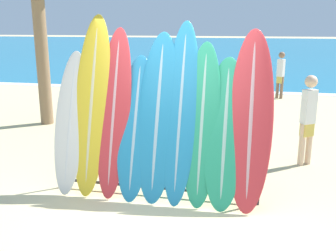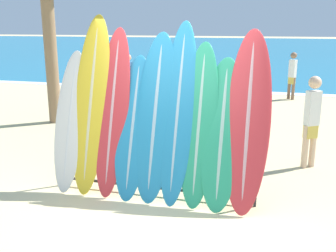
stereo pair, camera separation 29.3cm
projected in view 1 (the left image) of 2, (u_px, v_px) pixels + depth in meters
ground_plane at (161, 215)px, 5.13m from camera, size 160.00×160.00×0.00m
ocean_water at (244, 47)px, 42.32m from camera, size 120.00×60.00×0.01m
surfboard_rack at (156, 166)px, 5.62m from camera, size 2.93×0.04×0.82m
surfboard_slot_0 at (71, 122)px, 5.79m from camera, size 0.48×0.75×2.05m
surfboard_slot_1 at (92, 104)px, 5.73m from camera, size 0.55×0.87×2.58m
surfboard_slot_2 at (114, 112)px, 5.66m from camera, size 0.49×0.83×2.39m
surfboard_slot_3 at (135, 127)px, 5.59m from camera, size 0.51×0.82×2.00m
surfboard_slot_4 at (158, 116)px, 5.53m from camera, size 0.59×0.92×2.33m
surfboard_slot_5 at (181, 111)px, 5.47m from camera, size 0.48×1.01×2.49m
surfboard_slot_6 at (202, 123)px, 5.40m from camera, size 0.51×0.85×2.20m
surfboard_slot_7 at (225, 132)px, 5.33m from camera, size 0.58×0.88×1.99m
surfboard_slot_8 at (251, 119)px, 5.28m from camera, size 0.60×1.01×2.38m
person_near_water at (119, 77)px, 12.24m from camera, size 0.25×0.26×1.53m
person_mid_beach at (281, 73)px, 13.05m from camera, size 0.26×0.25×1.55m
person_far_left at (203, 91)px, 8.92m from camera, size 0.28×0.29×1.72m
person_far_right at (308, 117)px, 6.78m from camera, size 0.27×0.25×1.59m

